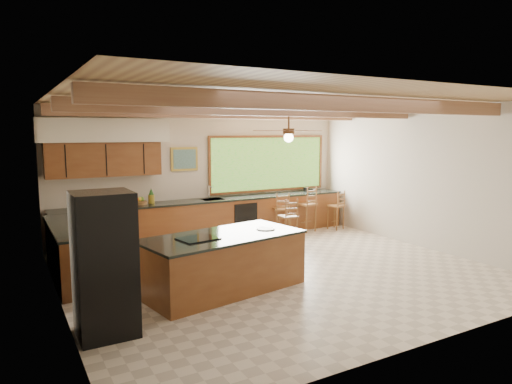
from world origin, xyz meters
TOP-DOWN VIEW (x-y plane):
  - ground at (0.00, 0.00)m, footprint 7.20×7.20m
  - room_shell at (-0.17, 0.65)m, footprint 7.27×6.54m
  - counter_run at (-0.82, 2.52)m, footprint 7.12×3.10m
  - island at (-1.30, -0.38)m, footprint 2.69×1.60m
  - refrigerator at (-3.22, -1.13)m, footprint 0.70×0.67m
  - bar_stool_a at (1.60, 2.39)m, footprint 0.48×0.48m
  - bar_stool_b at (1.23, 1.55)m, footprint 0.39×0.39m
  - bar_stool_c at (2.34, 2.39)m, footprint 0.48×0.48m
  - bar_stool_d at (3.15, 2.25)m, footprint 0.44×0.44m

SIDE VIEW (x-z plane):
  - ground at x=0.00m, z-range 0.00..0.00m
  - island at x=-1.30m, z-range -0.01..0.89m
  - counter_run at x=-0.82m, z-range -0.16..1.09m
  - bar_stool_d at x=3.15m, z-range 0.09..1.09m
  - bar_stool_b at x=1.23m, z-range 0.09..1.11m
  - bar_stool_a at x=1.60m, z-range 0.10..1.14m
  - bar_stool_c at x=2.34m, z-range 0.11..1.24m
  - refrigerator at x=-3.22m, z-range 0.00..1.76m
  - room_shell at x=-0.17m, z-range 0.70..3.72m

